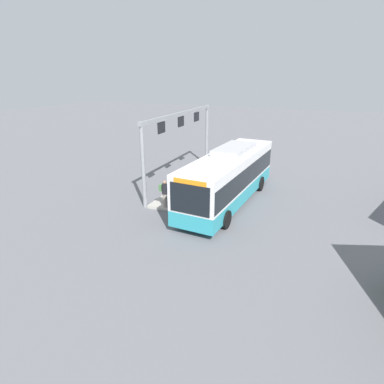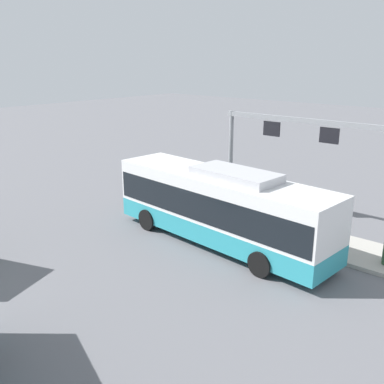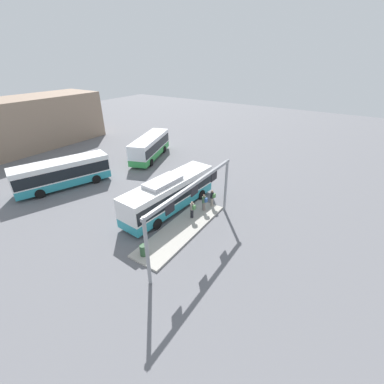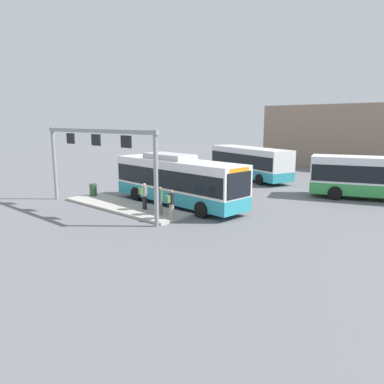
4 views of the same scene
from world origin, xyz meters
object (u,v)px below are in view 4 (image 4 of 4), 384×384
Objects in this scene: bus_background_right at (381,176)px; person_waiting_mid at (144,195)px; bus_background_left at (249,161)px; bus_main at (177,179)px; person_boarding at (171,203)px; trash_bin at (93,190)px; person_waiting_near at (160,200)px.

bus_background_right is 17.02m from person_waiting_mid.
bus_background_left and bus_background_right have the same top height.
bus_main is 6.45× the size of person_waiting_mid.
bus_main reaches higher than person_waiting_mid.
person_waiting_mid is at bearing 33.91° from bus_background_right.
bus_main is 2.85m from person_waiting_mid.
person_boarding and person_waiting_mid have the same top height.
person_waiting_mid is at bearing -61.78° from bus_background_left.
bus_main is at bearing 20.70° from trash_bin.
person_waiting_near reaches higher than trash_bin.
person_boarding is at bearing -4.96° from trash_bin.
person_boarding is at bearing -52.42° from bus_background_left.
bus_main is 1.06× the size of bus_background_left.
bus_background_right is at bearing 10.77° from bus_background_left.
trash_bin is at bearing 19.78° from bus_background_right.
person_waiting_near is 1.70m from person_waiting_mid.
bus_background_left is 6.09× the size of person_waiting_near.
bus_background_right is at bearing -17.61° from person_boarding.
trash_bin is at bearing 97.56° from person_waiting_mid.
person_waiting_mid is at bearing -2.94° from trash_bin.
bus_background_left reaches higher than person_waiting_mid.
bus_background_right is 5.89× the size of person_boarding.
person_boarding is at bearing -88.75° from person_waiting_mid.
bus_background_right is at bearing 52.69° from bus_main.
bus_background_left is 11.31× the size of trash_bin.
bus_background_right reaches higher than person_waiting_mid.
bus_background_right is 5.89× the size of person_waiting_near.
person_boarding is (5.24, -16.12, -0.73)m from bus_background_left.
person_boarding is 1.86× the size of trash_bin.
person_boarding is at bearing -93.71° from person_waiting_near.
trash_bin is (-6.39, -2.42, -1.20)m from bus_main.
person_boarding reaches higher than trash_bin.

